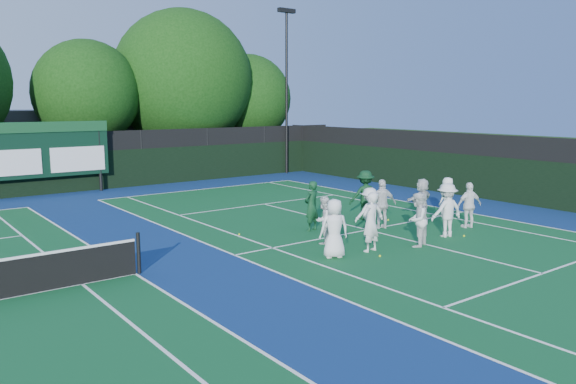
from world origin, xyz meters
TOP-DOWN VIEW (x-y plane):
  - ground at (0.00, 0.00)m, footprint 120.00×120.00m
  - court_apron at (-6.00, 1.00)m, footprint 34.00×32.00m
  - near_court at (0.00, 1.00)m, footprint 11.05×23.85m
  - back_fence at (-6.00, 16.00)m, footprint 34.00×0.08m
  - divider_fence_right at (9.00, 1.00)m, footprint 0.08×32.00m
  - scoreboard at (-7.01, 15.59)m, footprint 6.00×0.21m
  - clubhouse at (-2.00, 24.00)m, footprint 18.00×6.00m
  - light_pole_right at (7.50, 15.70)m, footprint 1.20×0.30m
  - tree_c at (-3.48, 19.58)m, footprint 5.88×5.88m
  - tree_d at (2.46, 19.58)m, footprint 8.55×8.55m
  - tree_e at (7.21, 19.58)m, footprint 5.88×5.88m
  - tennis_ball_0 at (-2.21, -1.70)m, footprint 0.07×0.07m
  - tennis_ball_1 at (0.67, 3.84)m, footprint 0.07×0.07m
  - tennis_ball_2 at (1.85, -1.66)m, footprint 0.07×0.07m
  - tennis_ball_3 at (-4.02, 3.06)m, footprint 0.07×0.07m
  - tennis_ball_4 at (1.76, 1.66)m, footprint 0.07×0.07m
  - tennis_ball_5 at (4.59, 0.84)m, footprint 0.07×0.07m
  - player_front_0 at (-3.31, -0.92)m, footprint 0.99×0.85m
  - player_front_1 at (-1.99, -1.08)m, footprint 0.71×0.52m
  - player_front_2 at (-0.40, -1.52)m, footprint 0.99×0.88m
  - player_front_3 at (1.39, -1.26)m, footprint 1.28×0.90m
  - player_front_4 at (3.16, -0.89)m, footprint 1.04×0.69m
  - player_back_0 at (-2.46, 0.52)m, footprint 0.87×0.77m
  - player_back_1 at (-0.65, 0.29)m, footprint 1.18×0.83m
  - player_back_2 at (0.62, 0.92)m, footprint 1.12×0.77m
  - player_back_3 at (2.74, 0.89)m, footprint 1.57×0.76m
  - player_back_4 at (4.14, 0.80)m, footprint 0.79×0.54m
  - coach_left at (-1.64, 2.12)m, footprint 0.72×0.55m
  - coach_right at (1.22, 2.38)m, footprint 1.40×1.15m

SIDE VIEW (x-z plane):
  - ground at x=0.00m, z-range 0.00..0.00m
  - court_apron at x=-6.00m, z-range 0.00..0.01m
  - near_court at x=0.00m, z-range 0.01..0.01m
  - tennis_ball_0 at x=-2.21m, z-range 0.00..0.07m
  - tennis_ball_1 at x=0.67m, z-range 0.00..0.07m
  - tennis_ball_2 at x=1.85m, z-range 0.00..0.07m
  - tennis_ball_3 at x=-4.02m, z-range 0.00..0.07m
  - tennis_ball_4 at x=1.76m, z-range 0.00..0.07m
  - tennis_ball_5 at x=4.59m, z-range 0.00..0.07m
  - player_back_0 at x=-2.46m, z-range 0.00..1.51m
  - player_back_4 at x=4.14m, z-range 0.00..1.57m
  - player_back_3 at x=2.74m, z-range 0.00..1.63m
  - player_front_4 at x=3.16m, z-range 0.00..1.65m
  - player_back_1 at x=-0.65m, z-range 0.00..1.65m
  - player_front_2 at x=-0.40m, z-range 0.00..1.70m
  - player_front_0 at x=-3.31m, z-range 0.00..1.72m
  - coach_left at x=-1.64m, z-range 0.00..1.76m
  - player_back_2 at x=0.62m, z-range 0.00..1.76m
  - player_front_1 at x=-1.99m, z-range 0.00..1.81m
  - player_front_3 at x=1.39m, z-range 0.00..1.81m
  - coach_right at x=1.22m, z-range 0.00..1.89m
  - back_fence at x=-6.00m, z-range -0.14..2.86m
  - divider_fence_right at x=9.00m, z-range -0.14..2.86m
  - clubhouse at x=-2.00m, z-range 0.00..4.00m
  - scoreboard at x=-7.01m, z-range 0.42..3.97m
  - tree_e at x=7.21m, z-range 0.74..8.41m
  - tree_c at x=-3.48m, z-range 0.87..8.80m
  - tree_d at x=2.46m, z-range 0.57..10.70m
  - light_pole_right at x=7.50m, z-range 1.24..11.36m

